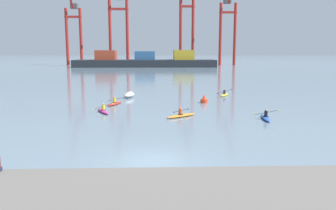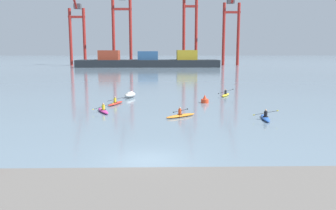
{
  "view_description": "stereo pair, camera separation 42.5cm",
  "coord_description": "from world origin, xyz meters",
  "px_view_note": "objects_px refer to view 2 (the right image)",
  "views": [
    {
      "loc": [
        0.25,
        -18.83,
        6.16
      ],
      "look_at": [
        1.5,
        16.27,
        0.6
      ],
      "focal_mm": 36.97,
      "sensor_mm": 36.0,
      "label": 1
    },
    {
      "loc": [
        0.68,
        -18.84,
        6.16
      ],
      "look_at": [
        1.5,
        16.27,
        0.6
      ],
      "focal_mm": 36.97,
      "sensor_mm": 36.0,
      "label": 2
    }
  ],
  "objects_px": {
    "container_barge": "(148,61)",
    "kayak_yellow": "(226,95)",
    "channel_buoy": "(205,100)",
    "kayak_blue": "(265,118)",
    "kayak_orange": "(181,115)",
    "capsized_dinghy": "(130,95)",
    "kayak_magenta": "(103,111)",
    "gantry_crane_east_mid": "(190,19)",
    "gantry_crane_west_mid": "(122,21)",
    "kayak_red": "(115,103)",
    "gantry_crane_east": "(232,22)",
    "gantry_crane_west": "(77,25)"
  },
  "relations": [
    {
      "from": "container_barge",
      "to": "kayak_yellow",
      "type": "xyz_separation_m",
      "value": [
        13.36,
        -83.78,
        -2.0
      ]
    },
    {
      "from": "channel_buoy",
      "to": "kayak_blue",
      "type": "height_order",
      "value": "channel_buoy"
    },
    {
      "from": "kayak_yellow",
      "to": "kayak_orange",
      "type": "xyz_separation_m",
      "value": [
        -7.09,
        -15.09,
        0.0
      ]
    },
    {
      "from": "container_barge",
      "to": "kayak_yellow",
      "type": "relative_size",
      "value": 15.69
    },
    {
      "from": "capsized_dinghy",
      "to": "kayak_blue",
      "type": "height_order",
      "value": "kayak_blue"
    },
    {
      "from": "container_barge",
      "to": "kayak_magenta",
      "type": "relative_size",
      "value": 15.67
    },
    {
      "from": "gantry_crane_east_mid",
      "to": "kayak_orange",
      "type": "bearing_deg",
      "value": -95.36
    },
    {
      "from": "gantry_crane_west_mid",
      "to": "kayak_red",
      "type": "distance_m",
      "value": 104.02
    },
    {
      "from": "gantry_crane_east",
      "to": "kayak_red",
      "type": "relative_size",
      "value": 10.19
    },
    {
      "from": "kayak_yellow",
      "to": "gantry_crane_east_mid",
      "type": "bearing_deg",
      "value": 88.0
    },
    {
      "from": "gantry_crane_west",
      "to": "kayak_blue",
      "type": "height_order",
      "value": "gantry_crane_west"
    },
    {
      "from": "gantry_crane_east",
      "to": "kayak_magenta",
      "type": "relative_size",
      "value": 10.3
    },
    {
      "from": "capsized_dinghy",
      "to": "kayak_yellow",
      "type": "distance_m",
      "value": 13.02
    },
    {
      "from": "container_barge",
      "to": "kayak_red",
      "type": "height_order",
      "value": "container_barge"
    },
    {
      "from": "gantry_crane_west_mid",
      "to": "channel_buoy",
      "type": "height_order",
      "value": "gantry_crane_west_mid"
    },
    {
      "from": "gantry_crane_west",
      "to": "gantry_crane_east_mid",
      "type": "height_order",
      "value": "gantry_crane_east_mid"
    },
    {
      "from": "gantry_crane_west_mid",
      "to": "kayak_magenta",
      "type": "bearing_deg",
      "value": -84.96
    },
    {
      "from": "gantry_crane_west_mid",
      "to": "gantry_crane_east",
      "type": "relative_size",
      "value": 1.0
    },
    {
      "from": "capsized_dinghy",
      "to": "kayak_red",
      "type": "height_order",
      "value": "kayak_red"
    },
    {
      "from": "gantry_crane_east_mid",
      "to": "channel_buoy",
      "type": "relative_size",
      "value": 35.66
    },
    {
      "from": "capsized_dinghy",
      "to": "kayak_orange",
      "type": "distance_m",
      "value": 14.99
    },
    {
      "from": "capsized_dinghy",
      "to": "channel_buoy",
      "type": "bearing_deg",
      "value": -28.81
    },
    {
      "from": "kayak_red",
      "to": "kayak_magenta",
      "type": "distance_m",
      "value": 5.01
    },
    {
      "from": "capsized_dinghy",
      "to": "kayak_red",
      "type": "distance_m",
      "value": 6.2
    },
    {
      "from": "container_barge",
      "to": "kayak_magenta",
      "type": "xyz_separation_m",
      "value": [
        -1.38,
        -96.13,
        -2.0
      ]
    },
    {
      "from": "capsized_dinghy",
      "to": "kayak_magenta",
      "type": "height_order",
      "value": "kayak_magenta"
    },
    {
      "from": "gantry_crane_west",
      "to": "kayak_magenta",
      "type": "distance_m",
      "value": 114.86
    },
    {
      "from": "gantry_crane_east_mid",
      "to": "capsized_dinghy",
      "type": "bearing_deg",
      "value": -99.49
    },
    {
      "from": "kayak_orange",
      "to": "kayak_blue",
      "type": "bearing_deg",
      "value": -9.69
    },
    {
      "from": "gantry_crane_west_mid",
      "to": "gantry_crane_west",
      "type": "bearing_deg",
      "value": 170.17
    },
    {
      "from": "kayak_orange",
      "to": "gantry_crane_east",
      "type": "bearing_deg",
      "value": 76.23
    },
    {
      "from": "container_barge",
      "to": "kayak_orange",
      "type": "xyz_separation_m",
      "value": [
        6.27,
        -98.87,
        -2.0
      ]
    },
    {
      "from": "gantry_crane_east",
      "to": "gantry_crane_east_mid",
      "type": "bearing_deg",
      "value": -177.26
    },
    {
      "from": "container_barge",
      "to": "gantry_crane_east_mid",
      "type": "xyz_separation_m",
      "value": [
        16.72,
        12.54,
        16.37
      ]
    },
    {
      "from": "container_barge",
      "to": "gantry_crane_east_mid",
      "type": "relative_size",
      "value": 1.48
    },
    {
      "from": "container_barge",
      "to": "kayak_yellow",
      "type": "distance_m",
      "value": 84.86
    },
    {
      "from": "capsized_dinghy",
      "to": "channel_buoy",
      "type": "xyz_separation_m",
      "value": [
        9.26,
        -5.09,
        0.01
      ]
    },
    {
      "from": "container_barge",
      "to": "gantry_crane_east",
      "type": "distance_m",
      "value": 39.39
    },
    {
      "from": "gantry_crane_west",
      "to": "kayak_red",
      "type": "height_order",
      "value": "gantry_crane_west"
    },
    {
      "from": "gantry_crane_east",
      "to": "channel_buoy",
      "type": "distance_m",
      "value": 107.64
    },
    {
      "from": "gantry_crane_east_mid",
      "to": "capsized_dinghy",
      "type": "distance_m",
      "value": 100.62
    },
    {
      "from": "kayak_blue",
      "to": "kayak_red",
      "type": "bearing_deg",
      "value": 148.39
    },
    {
      "from": "channel_buoy",
      "to": "kayak_orange",
      "type": "height_order",
      "value": "channel_buoy"
    },
    {
      "from": "kayak_orange",
      "to": "kayak_red",
      "type": "height_order",
      "value": "kayak_orange"
    },
    {
      "from": "kayak_magenta",
      "to": "gantry_crane_east",
      "type": "bearing_deg",
      "value": 72.2
    },
    {
      "from": "gantry_crane_east_mid",
      "to": "channel_buoy",
      "type": "bearing_deg",
      "value": -93.94
    },
    {
      "from": "gantry_crane_east",
      "to": "capsized_dinghy",
      "type": "height_order",
      "value": "gantry_crane_east"
    },
    {
      "from": "kayak_yellow",
      "to": "gantry_crane_east",
      "type": "bearing_deg",
      "value": 78.14
    },
    {
      "from": "gantry_crane_west_mid",
      "to": "gantry_crane_east",
      "type": "xyz_separation_m",
      "value": [
        44.57,
        2.49,
        -0.43
      ]
    },
    {
      "from": "kayak_yellow",
      "to": "kayak_blue",
      "type": "distance_m",
      "value": 16.39
    }
  ]
}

